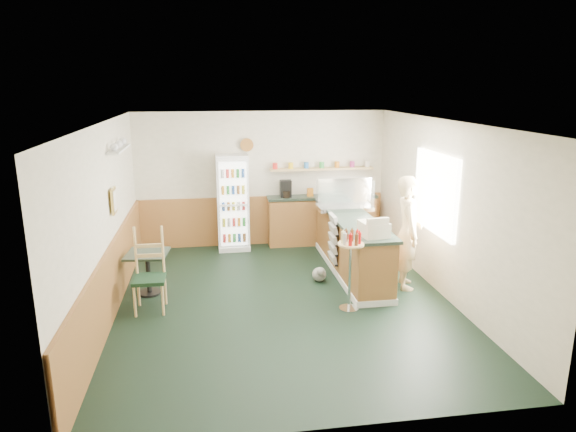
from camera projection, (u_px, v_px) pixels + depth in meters
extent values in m
plane|color=black|center=(284.00, 302.00, 7.81)|extent=(6.00, 6.00, 0.00)
cube|color=beige|center=(262.00, 179.00, 10.35)|extent=(5.00, 0.02, 2.70)
cube|color=beige|center=(104.00, 223.00, 7.10)|extent=(0.02, 6.00, 2.70)
cube|color=beige|center=(446.00, 210.00, 7.84)|extent=(0.02, 6.00, 2.70)
cube|color=silver|center=(283.00, 121.00, 7.13)|extent=(5.00, 6.00, 0.02)
cube|color=#A96C36|center=(263.00, 220.00, 10.53)|extent=(4.98, 0.05, 1.00)
cube|color=#A96C36|center=(113.00, 280.00, 7.32)|extent=(0.05, 5.98, 1.00)
cube|color=white|center=(435.00, 193.00, 8.07)|extent=(0.06, 1.45, 1.25)
cube|color=gold|center=(114.00, 201.00, 7.54)|extent=(0.03, 0.32, 0.38)
cube|color=white|center=(119.00, 149.00, 7.85)|extent=(0.18, 1.20, 0.03)
cylinder|color=#965D25|center=(247.00, 145.00, 10.07)|extent=(0.26, 0.04, 0.26)
cube|color=#A96C36|center=(351.00, 246.00, 8.92)|extent=(0.60, 2.95, 0.95)
cube|color=white|center=(351.00, 269.00, 9.03)|extent=(0.64, 2.97, 0.10)
cube|color=#27362A|center=(352.00, 218.00, 8.79)|extent=(0.68, 3.01, 0.05)
cube|color=#A96C36|center=(322.00, 221.00, 10.55)|extent=(2.20, 0.38, 0.95)
cube|color=#27362A|center=(322.00, 197.00, 10.42)|extent=(2.24, 0.42, 0.05)
cube|color=#D9B474|center=(322.00, 169.00, 10.35)|extent=(2.10, 0.22, 0.04)
cube|color=black|center=(286.00, 189.00, 10.26)|extent=(0.22, 0.18, 0.34)
cylinder|color=#B2664C|center=(275.00, 166.00, 10.19)|extent=(0.10, 0.10, 0.12)
cylinder|color=#B2664C|center=(291.00, 166.00, 10.24)|extent=(0.10, 0.10, 0.12)
cylinder|color=#B2664C|center=(306.00, 165.00, 10.29)|extent=(0.10, 0.10, 0.12)
cylinder|color=#B2664C|center=(322.00, 165.00, 10.33)|extent=(0.10, 0.10, 0.12)
cylinder|color=#B2664C|center=(337.00, 164.00, 10.38)|extent=(0.10, 0.10, 0.12)
cylinder|color=#B2664C|center=(352.00, 164.00, 10.43)|extent=(0.10, 0.10, 0.12)
cylinder|color=#B2664C|center=(367.00, 164.00, 10.47)|extent=(0.10, 0.10, 0.12)
cube|color=white|center=(233.00, 202.00, 10.15)|extent=(0.62, 0.44, 1.88)
cube|color=white|center=(233.00, 204.00, 9.92)|extent=(0.52, 0.02, 1.66)
cube|color=silver|center=(234.00, 205.00, 9.86)|extent=(0.56, 0.02, 1.72)
cube|color=silver|center=(344.00, 207.00, 9.30)|extent=(0.98, 0.51, 0.07)
cube|color=silver|center=(345.00, 192.00, 9.23)|extent=(0.96, 0.49, 0.49)
cube|color=beige|center=(374.00, 229.00, 7.65)|extent=(0.43, 0.45, 0.22)
imported|color=tan|center=(408.00, 233.00, 8.18)|extent=(0.55, 0.69, 1.83)
cylinder|color=silver|center=(349.00, 308.00, 7.55)|extent=(0.29, 0.29, 0.02)
cylinder|color=silver|center=(350.00, 277.00, 7.43)|extent=(0.04, 0.04, 0.99)
cylinder|color=#D9B474|center=(351.00, 244.00, 7.31)|extent=(0.38, 0.38, 0.03)
cylinder|color=red|center=(359.00, 238.00, 7.26)|extent=(0.05, 0.05, 0.17)
cylinder|color=red|center=(357.00, 236.00, 7.34)|extent=(0.05, 0.05, 0.17)
cylinder|color=red|center=(352.00, 235.00, 7.39)|extent=(0.05, 0.05, 0.17)
cylinder|color=red|center=(346.00, 236.00, 7.38)|extent=(0.05, 0.05, 0.17)
cylinder|color=red|center=(343.00, 237.00, 7.30)|extent=(0.05, 0.05, 0.17)
cylinder|color=red|center=(345.00, 239.00, 7.22)|extent=(0.05, 0.05, 0.17)
cylinder|color=red|center=(350.00, 240.00, 7.17)|extent=(0.05, 0.05, 0.17)
cylinder|color=red|center=(356.00, 240.00, 7.19)|extent=(0.05, 0.05, 0.17)
cube|color=black|center=(334.00, 262.00, 8.82)|extent=(0.05, 0.43, 0.03)
cube|color=beige|center=(332.00, 258.00, 8.80)|extent=(0.09, 0.39, 0.15)
cube|color=black|center=(334.00, 252.00, 8.78)|extent=(0.05, 0.43, 0.03)
cube|color=beige|center=(333.00, 248.00, 8.76)|extent=(0.09, 0.39, 0.15)
cube|color=black|center=(334.00, 242.00, 8.74)|extent=(0.05, 0.43, 0.03)
cube|color=beige|center=(333.00, 238.00, 8.72)|extent=(0.09, 0.39, 0.15)
cube|color=black|center=(334.00, 232.00, 8.69)|extent=(0.05, 0.43, 0.03)
cube|color=beige|center=(333.00, 228.00, 8.67)|extent=(0.09, 0.39, 0.15)
cube|color=black|center=(334.00, 222.00, 8.65)|extent=(0.05, 0.43, 0.03)
cube|color=beige|center=(333.00, 218.00, 8.63)|extent=(0.09, 0.39, 0.15)
cylinder|color=black|center=(150.00, 293.00, 8.10)|extent=(0.35, 0.35, 0.04)
cylinder|color=black|center=(148.00, 274.00, 8.02)|extent=(0.07, 0.07, 0.62)
cube|color=#27362A|center=(147.00, 254.00, 7.94)|extent=(0.69, 0.69, 0.04)
cube|color=black|center=(149.00, 279.00, 7.39)|extent=(0.46, 0.46, 0.05)
cylinder|color=#D9B474|center=(135.00, 302.00, 7.24)|extent=(0.04, 0.04, 0.47)
cylinder|color=#D9B474|center=(163.00, 300.00, 7.30)|extent=(0.04, 0.04, 0.47)
cylinder|color=#D9B474|center=(138.00, 291.00, 7.61)|extent=(0.04, 0.04, 0.47)
cylinder|color=#D9B474|center=(165.00, 289.00, 7.67)|extent=(0.04, 0.04, 0.47)
cube|color=#D9B474|center=(149.00, 251.00, 7.50)|extent=(0.41, 0.05, 0.73)
sphere|color=#989993|center=(319.00, 274.00, 8.60)|extent=(0.24, 0.24, 0.24)
sphere|color=#989993|center=(321.00, 271.00, 8.46)|extent=(0.14, 0.14, 0.14)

